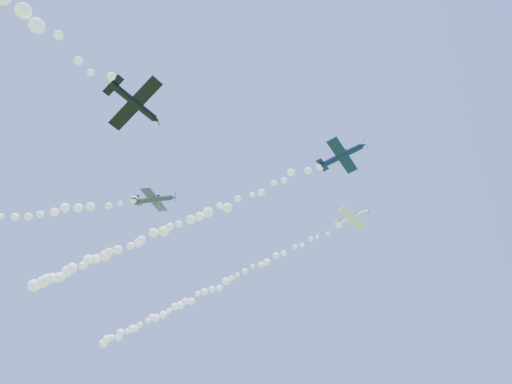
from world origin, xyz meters
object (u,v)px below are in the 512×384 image
(plane_grey, at_px, (154,200))
(plane_black, at_px, (135,103))
(plane_white, at_px, (353,218))
(plane_navy, at_px, (342,155))

(plane_grey, distance_m, plane_black, 25.76)
(plane_white, bearing_deg, plane_black, -91.95)
(plane_white, distance_m, plane_grey, 34.26)
(plane_grey, xyz_separation_m, plane_black, (11.42, -21.88, -7.38))
(plane_white, height_order, plane_grey, plane_white)
(plane_grey, bearing_deg, plane_white, 20.99)
(plane_white, height_order, plane_black, plane_white)
(plane_white, distance_m, plane_black, 44.07)
(plane_navy, distance_m, plane_grey, 30.73)
(plane_black, bearing_deg, plane_navy, -21.58)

